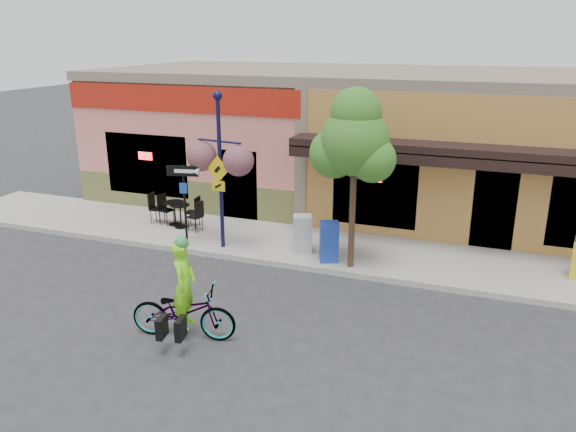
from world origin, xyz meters
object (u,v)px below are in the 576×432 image
at_px(lamp_post, 220,172).
at_px(street_tree, 353,180).
at_px(building, 366,136).
at_px(newspaper_box_blue, 329,242).
at_px(newspaper_box_grey, 303,234).
at_px(bicycle, 184,312).
at_px(one_way_sign, 185,206).
at_px(cyclist_rider, 185,297).

height_order(lamp_post, street_tree, street_tree).
relative_size(building, lamp_post, 4.37).
bearing_deg(newspaper_box_blue, building, 74.47).
bearing_deg(lamp_post, newspaper_box_grey, 18.47).
bearing_deg(bicycle, building, -15.99).
height_order(bicycle, one_way_sign, one_way_sign).
bearing_deg(street_tree, building, 100.18).
distance_m(cyclist_rider, newspaper_box_grey, 4.77).
distance_m(building, street_tree, 6.74).
distance_m(bicycle, one_way_sign, 4.72).
xyz_separation_m(cyclist_rider, newspaper_box_grey, (0.76, 4.70, -0.21)).
height_order(building, newspaper_box_blue, building).
relative_size(building, street_tree, 4.12).
height_order(bicycle, newspaper_box_blue, newspaper_box_blue).
height_order(bicycle, cyclist_rider, cyclist_rider).
bearing_deg(one_way_sign, newspaper_box_blue, -7.93).
relative_size(bicycle, cyclist_rider, 1.19).
bearing_deg(bicycle, one_way_sign, 18.91).
xyz_separation_m(building, bicycle, (-1.05, -10.83, -1.71)).
bearing_deg(building, one_way_sign, -116.25).
bearing_deg(newspaper_box_grey, cyclist_rider, -120.81).
distance_m(building, newspaper_box_blue, 6.68).
relative_size(building, cyclist_rider, 10.51).
bearing_deg(newspaper_box_blue, one_way_sign, 163.79).
xyz_separation_m(bicycle, newspaper_box_grey, (0.81, 4.70, 0.11)).
xyz_separation_m(one_way_sign, newspaper_box_grey, (3.10, 0.64, -0.61)).
xyz_separation_m(building, lamp_post, (-2.38, -6.51, -0.02)).
bearing_deg(street_tree, one_way_sign, -178.28).
relative_size(one_way_sign, newspaper_box_grey, 2.22).
height_order(one_way_sign, street_tree, street_tree).
distance_m(lamp_post, street_tree, 3.58).
relative_size(bicycle, street_tree, 0.47).
xyz_separation_m(building, newspaper_box_grey, (-0.24, -6.13, -1.60)).
xyz_separation_m(newspaper_box_blue, street_tree, (0.61, -0.17, 1.70)).
height_order(lamp_post, newspaper_box_grey, lamp_post).
xyz_separation_m(cyclist_rider, street_tree, (2.19, 4.20, 1.49)).
height_order(building, lamp_post, building).
distance_m(newspaper_box_grey, street_tree, 2.28).
height_order(building, newspaper_box_grey, building).
bearing_deg(building, street_tree, -79.82).
bearing_deg(newspaper_box_grey, lamp_post, 168.36).
relative_size(building, newspaper_box_blue, 17.77).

